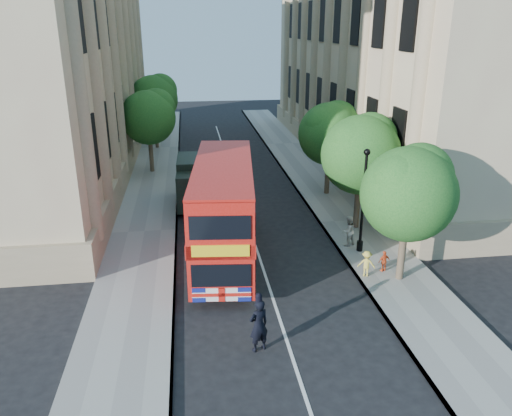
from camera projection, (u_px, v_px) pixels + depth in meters
name	position (u px, v px, depth m)	size (l,w,h in m)	color
ground	(283.00, 329.00, 18.55)	(120.00, 120.00, 0.00)	black
pavement_right	(349.00, 221.00, 28.57)	(3.50, 80.00, 0.12)	gray
pavement_left	(145.00, 232.00, 27.09)	(3.50, 80.00, 0.12)	gray
building_right	(399.00, 47.00, 39.54)	(12.00, 38.00, 18.00)	tan
building_left	(35.00, 49.00, 36.00)	(12.00, 38.00, 18.00)	tan
tree_right_near	(410.00, 189.00, 20.66)	(4.00, 4.00, 6.08)	#473828
tree_right_mid	(362.00, 150.00, 26.17)	(4.20, 4.20, 6.37)	#473828
tree_right_far	(330.00, 130.00, 31.80)	(4.00, 4.00, 6.15)	#473828
tree_left_far	(149.00, 114.00, 36.75)	(4.00, 4.00, 6.30)	#473828
tree_left_back	(154.00, 96.00, 44.10)	(4.20, 4.20, 6.65)	#473828
lamp_post	(363.00, 205.00, 23.91)	(0.32, 0.32, 5.16)	black
double_decker_bus	(224.00, 208.00, 23.42)	(3.60, 10.14, 4.59)	#B9140C
box_van	(195.00, 183.00, 30.90)	(2.19, 5.08, 2.88)	black
police_constable	(259.00, 325.00, 17.02)	(0.72, 0.47, 1.98)	black
woman_pedestrian	(348.00, 231.00, 25.05)	(0.77, 0.60, 1.58)	beige
child_a	(384.00, 261.00, 22.49)	(0.58, 0.24, 0.99)	#EA5929
child_b	(366.00, 264.00, 22.05)	(0.77, 0.44, 1.19)	gold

